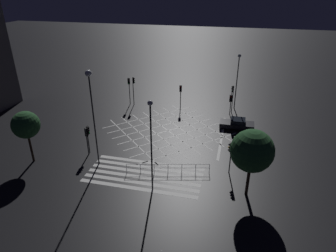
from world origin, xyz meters
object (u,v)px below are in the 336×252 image
at_px(traffic_light_nw_cross, 129,86).
at_px(street_tree_far, 26,125).
at_px(traffic_light_sw_main, 88,134).
at_px(traffic_light_sw_cross, 87,136).
at_px(traffic_light_ne_cross, 231,99).
at_px(traffic_light_median_north, 180,92).
at_px(traffic_light_se_main, 230,152).
at_px(street_lamp_west, 91,96).
at_px(street_lamp_far, 238,72).
at_px(street_tree_near, 252,151).
at_px(street_lamp_east, 151,134).
at_px(traffic_light_nw_main, 134,85).
at_px(waiting_car, 237,124).
at_px(traffic_light_ne_main, 232,93).

bearing_deg(traffic_light_nw_cross, street_tree_far, -13.59).
height_order(traffic_light_sw_main, traffic_light_sw_cross, traffic_light_sw_main).
bearing_deg(traffic_light_ne_cross, traffic_light_median_north, -104.68).
bearing_deg(traffic_light_se_main, traffic_light_nw_cross, -43.65).
distance_m(traffic_light_sw_main, street_lamp_west, 5.91).
bearing_deg(traffic_light_se_main, traffic_light_median_north, -62.39).
bearing_deg(street_lamp_far, street_tree_near, -84.76).
relative_size(traffic_light_sw_main, street_tree_near, 0.51).
distance_m(street_lamp_east, street_tree_far, 13.98).
height_order(traffic_light_nw_main, traffic_light_sw_cross, traffic_light_nw_main).
xyz_separation_m(traffic_light_ne_cross, waiting_car, (1.14, -2.82, -2.38)).
distance_m(street_lamp_far, street_tree_near, 20.72).
bearing_deg(traffic_light_nw_cross, traffic_light_sw_main, 2.86).
bearing_deg(traffic_light_nw_main, traffic_light_median_north, 0.44).
relative_size(traffic_light_ne_cross, street_lamp_west, 0.40).
distance_m(traffic_light_ne_cross, street_lamp_east, 19.04).
bearing_deg(street_lamp_east, traffic_light_ne_main, 73.16).
bearing_deg(street_lamp_west, traffic_light_nw_cross, 98.99).
bearing_deg(street_lamp_far, waiting_car, -85.00).
bearing_deg(traffic_light_sw_cross, traffic_light_sw_main, 1.08).
distance_m(street_lamp_east, waiting_car, 17.44).
bearing_deg(traffic_light_se_main, traffic_light_ne_main, -88.12).
bearing_deg(traffic_light_ne_main, street_tree_far, 42.99).
bearing_deg(traffic_light_ne_cross, traffic_light_nw_cross, -97.06).
xyz_separation_m(traffic_light_median_north, street_tree_far, (-12.41, -18.08, 1.66)).
bearing_deg(street_tree_far, street_lamp_east, -7.04).
bearing_deg(traffic_light_median_north, traffic_light_nw_main, -89.56).
bearing_deg(traffic_light_median_north, traffic_light_se_main, 27.61).
distance_m(traffic_light_nw_cross, traffic_light_median_north, 8.06).
distance_m(traffic_light_se_main, street_lamp_west, 14.46).
bearing_deg(street_tree_far, traffic_light_se_main, 7.55).
bearing_deg(waiting_car, traffic_light_ne_main, -78.88).
bearing_deg(traffic_light_sw_main, traffic_light_ne_main, 46.34).
height_order(traffic_light_sw_cross, street_lamp_west, street_lamp_west).
bearing_deg(street_tree_far, traffic_light_nw_main, 74.13).
distance_m(traffic_light_nw_main, street_lamp_east, 21.71).
relative_size(traffic_light_se_main, street_lamp_west, 0.34).
xyz_separation_m(traffic_light_nw_main, street_lamp_west, (1.91, -16.83, 4.47)).
relative_size(street_lamp_far, waiting_car, 1.86).
relative_size(traffic_light_sw_main, traffic_light_ne_cross, 0.82).
bearing_deg(traffic_light_nw_cross, street_lamp_east, 25.50).
bearing_deg(traffic_light_ne_cross, traffic_light_se_main, 2.66).
bearing_deg(traffic_light_nw_main, traffic_light_ne_cross, -7.31).
bearing_deg(traffic_light_nw_main, waiting_car, -16.54).
height_order(street_lamp_west, street_tree_near, street_lamp_west).
bearing_deg(street_lamp_west, street_tree_far, -170.38).
bearing_deg(waiting_car, traffic_light_nw_main, -16.54).
relative_size(traffic_light_ne_main, street_lamp_west, 0.40).
distance_m(traffic_light_nw_main, street_tree_far, 18.77).
xyz_separation_m(street_lamp_east, street_tree_far, (-13.79, 1.70, -1.53)).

